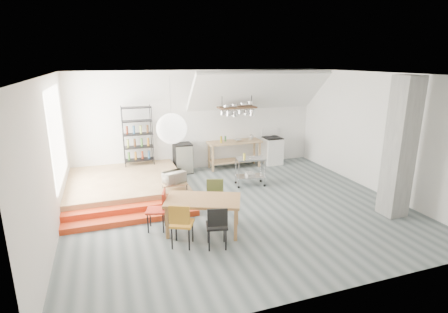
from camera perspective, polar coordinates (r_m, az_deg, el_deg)
name	(u,v)px	position (r m, az deg, el deg)	size (l,w,h in m)	color
floor	(238,208)	(8.66, 2.26, -8.37)	(8.00, 8.00, 0.00)	#515C5E
wall_back	(199,121)	(11.41, -4.08, 5.87)	(8.00, 0.04, 3.20)	silver
wall_left	(50,160)	(7.69, -26.59, -0.53)	(0.04, 7.00, 3.20)	silver
wall_right	(377,133)	(10.28, 23.66, 3.52)	(0.04, 7.00, 3.20)	silver
ceiling	(239,74)	(7.93, 2.51, 13.28)	(8.00, 7.00, 0.02)	white
slope_ceiling	(258,91)	(11.34, 5.61, 10.62)	(4.40, 1.80, 0.15)	white
window_pane	(58,135)	(9.09, -25.53, 3.17)	(0.02, 2.50, 2.20)	white
platform	(126,185)	(9.94, -15.68, -4.51)	(3.00, 3.00, 0.40)	#95704A
step_lower	(133,219)	(8.19, -14.65, -9.87)	(3.00, 0.35, 0.13)	red
step_upper	(131,210)	(8.48, -14.89, -8.49)	(3.00, 0.35, 0.27)	red
concrete_column	(400,148)	(8.76, 26.81, 1.24)	(0.50, 0.50, 3.20)	slate
kitchen_counter	(234,149)	(11.62, 1.71, 1.17)	(1.80, 0.60, 0.91)	#95704A
stove	(272,150)	(12.21, 7.84, 1.04)	(0.60, 0.60, 1.18)	white
pot_rack	(238,110)	(11.16, 2.31, 7.64)	(1.20, 0.50, 1.43)	#43291B
wire_shelving	(138,135)	(10.83, -13.92, 3.46)	(0.88, 0.38, 1.80)	black
microwave_shelf	(175,183)	(8.77, -8.08, -4.36)	(0.60, 0.40, 0.16)	#95704A
paper_lantern	(172,129)	(6.97, -8.54, 4.52)	(0.60, 0.60, 0.60)	white
dining_table	(203,202)	(7.32, -3.42, -7.49)	(1.75, 1.39, 0.73)	olive
chair_mustard	(181,222)	(6.79, -7.03, -10.50)	(0.56, 0.56, 0.91)	#C07F21
chair_black	(217,224)	(6.71, -1.14, -10.92)	(0.48, 0.48, 0.87)	black
chair_olive	(215,195)	(7.99, -1.47, -6.38)	(0.51, 0.51, 0.89)	#56602D
chair_red	(159,207)	(7.55, -10.53, -8.11)	(0.49, 0.49, 0.86)	red
rolling_cart	(250,168)	(10.01, 4.32, -1.84)	(0.88, 0.58, 0.81)	silver
mini_fridge	(183,158)	(11.23, -6.74, -0.25)	(0.56, 0.56, 0.95)	black
microwave	(174,177)	(8.72, -8.12, -3.37)	(0.52, 0.35, 0.29)	beige
bowl	(238,140)	(11.53, 2.25, 2.66)	(0.24, 0.24, 0.06)	silver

